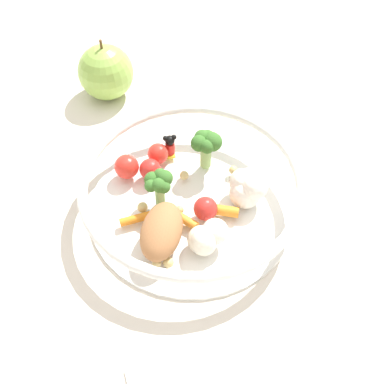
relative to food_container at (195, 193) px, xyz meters
The scene contains 3 objects.
ground_plane 0.04m from the food_container, ahead, with size 2.40×2.40×0.00m, color silver.
food_container is the anchor object (origin of this frame).
loose_apple 0.24m from the food_container, 87.52° to the right, with size 0.08×0.08×0.09m.
Camera 1 is at (0.13, 0.28, 0.43)m, focal length 43.92 mm.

